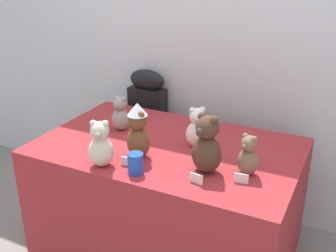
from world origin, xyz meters
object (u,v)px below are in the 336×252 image
teddy_bear_cream (101,145)px  teddy_bear_mocha (248,156)px  teddy_bear_ash (120,114)px  teddy_bear_snow (197,128)px  teddy_bear_chestnut (138,131)px  display_table (168,201)px  teddy_bear_cocoa (207,146)px  instrument_case (148,133)px  party_cup_blue (135,163)px

teddy_bear_cream → teddy_bear_mocha: size_ratio=1.18×
teddy_bear_ash → teddy_bear_snow: size_ratio=0.93×
teddy_bear_chestnut → teddy_bear_snow: teddy_bear_chestnut is taller
teddy_bear_ash → teddy_bear_cream: bearing=-67.3°
display_table → teddy_bear_ash: bearing=169.5°
teddy_bear_cocoa → teddy_bear_snow: size_ratio=1.31×
teddy_bear_cream → teddy_bear_cocoa: 0.55m
instrument_case → teddy_bear_cocoa: 1.19m
instrument_case → display_table: bearing=-50.4°
teddy_bear_cream → teddy_bear_mocha: teddy_bear_cream is taller
instrument_case → teddy_bear_cream: size_ratio=3.96×
display_table → teddy_bear_mocha: 0.72m
instrument_case → teddy_bear_cocoa: teddy_bear_cocoa is taller
teddy_bear_ash → teddy_bear_chestnut: teddy_bear_chestnut is taller
display_table → teddy_bear_cocoa: 0.65m
teddy_bear_ash → teddy_bear_mocha: (0.87, -0.19, -0.00)m
teddy_bear_ash → teddy_bear_mocha: teddy_bear_ash is taller
teddy_bear_chestnut → display_table: bearing=96.3°
teddy_bear_chestnut → teddy_bear_cocoa: size_ratio=0.99×
teddy_bear_cream → teddy_bear_ash: (-0.17, 0.45, -0.02)m
display_table → party_cup_blue: 0.58m
teddy_bear_cream → teddy_bear_chestnut: size_ratio=0.82×
teddy_bear_snow → instrument_case: bearing=105.5°
teddy_bear_chestnut → party_cup_blue: bearing=-38.2°
teddy_bear_mocha → party_cup_blue: (-0.51, -0.24, -0.05)m
teddy_bear_cocoa → teddy_bear_chestnut: bearing=-159.8°
instrument_case → teddy_bear_chestnut: (0.39, -0.81, 0.41)m
display_table → teddy_bear_mocha: (0.51, -0.13, 0.49)m
display_table → teddy_bear_ash: 0.62m
display_table → teddy_bear_cocoa: teddy_bear_cocoa is taller
instrument_case → teddy_bear_cream: (0.27, -0.98, 0.38)m
teddy_bear_cocoa → party_cup_blue: (-0.32, -0.17, -0.09)m
teddy_bear_chestnut → teddy_bear_cocoa: 0.39m
teddy_bear_ash → teddy_bear_cocoa: size_ratio=0.71×
teddy_bear_chestnut → party_cup_blue: (0.07, -0.16, -0.10)m
instrument_case → teddy_bear_ash: 0.65m
instrument_case → teddy_bear_mocha: bearing=-35.1°
display_table → teddy_bear_cream: bearing=-117.9°
teddy_bear_mocha → teddy_bear_cream: bearing=-140.3°
teddy_bear_ash → teddy_bear_snow: (0.52, -0.01, 0.01)m
teddy_bear_ash → party_cup_blue: (0.36, -0.44, -0.05)m
display_table → teddy_bear_ash: (-0.37, 0.07, 0.49)m
teddy_bear_cream → teddy_bear_snow: 0.56m
teddy_bear_snow → teddy_bear_cocoa: bearing=-91.5°
teddy_bear_cream → teddy_bear_ash: size_ratio=1.15×
teddy_bear_ash → party_cup_blue: bearing=-48.0°
teddy_bear_snow → party_cup_blue: (-0.16, -0.43, -0.06)m
teddy_bear_ash → party_cup_blue: size_ratio=2.03×
teddy_bear_mocha → teddy_bear_snow: bearing=172.5°
teddy_bear_cream → teddy_bear_snow: bearing=26.7°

